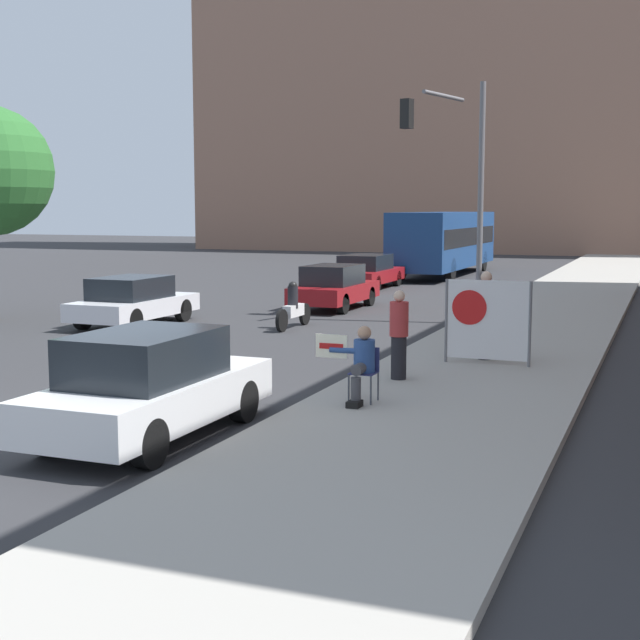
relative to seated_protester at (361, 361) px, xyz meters
The scene contains 14 objects.
ground_plane 3.99m from the seated_protester, 141.60° to the right, with size 160.00×160.00×0.00m, color #303033.
sidewalk_curb 12.65m from the seated_protester, 84.70° to the left, with size 4.18×90.00×0.14m, color #A8A399.
building_backdrop_far 58.07m from the seated_protester, 95.21° to the left, with size 52.00×12.00×33.92m.
seated_protester is the anchor object (origin of this frame).
jogger_on_sidewalk 2.10m from the seated_protester, 89.99° to the left, with size 0.34×0.34×1.61m.
pedestrian_behind 4.93m from the seated_protester, 77.97° to the left, with size 0.34×0.34×1.80m.
protest_banner 4.38m from the seated_protester, 74.51° to the left, with size 1.71×0.06×1.67m.
traffic_light_pole 12.31m from the seated_protester, 96.26° to the left, with size 2.56×2.32×6.49m.
parked_car_curbside 3.47m from the seated_protester, 128.81° to the right, with size 1.74×4.22×1.53m.
car_on_road_nearest 11.97m from the seated_protester, 140.60° to the left, with size 1.79×4.11×1.36m.
car_on_road_midblock 14.55m from the seated_protester, 112.40° to the left, with size 1.72×4.11×1.42m.
car_on_road_distant 22.04m from the seated_protester, 108.42° to the left, with size 1.90×4.51×1.37m.
city_bus_on_road 29.69m from the seated_protester, 101.19° to the left, with size 2.61×11.42×3.04m.
motorcycle_on_road 9.98m from the seated_protester, 119.49° to the left, with size 0.28×2.17×1.27m.
Camera 1 is at (7.59, -10.74, 3.21)m, focal length 50.00 mm.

